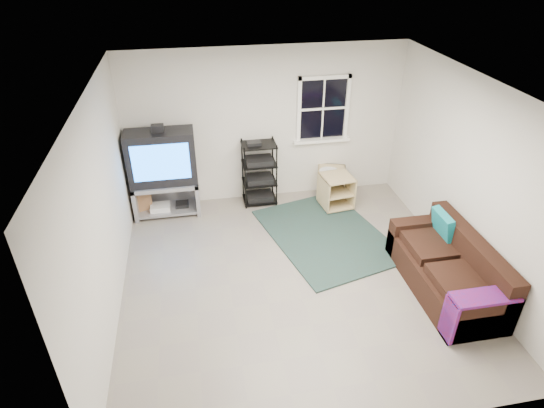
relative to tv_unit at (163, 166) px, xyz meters
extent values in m
plane|color=gray|center=(1.72, -2.01, -0.85)|extent=(4.60, 4.60, 0.00)
plane|color=white|center=(1.72, -2.01, 1.75)|extent=(4.60, 4.60, 0.00)
plane|color=silver|center=(1.72, 0.29, 0.45)|extent=(4.60, 0.00, 4.60)
plane|color=silver|center=(1.72, -4.31, 0.45)|extent=(4.60, 0.00, 4.60)
plane|color=silver|center=(-0.58, -2.01, 0.45)|extent=(0.00, 4.60, 4.60)
plane|color=silver|center=(4.02, -2.01, 0.45)|extent=(0.00, 4.60, 4.60)
cube|color=black|center=(2.67, 0.27, 0.70)|extent=(0.80, 0.01, 1.02)
cube|color=white|center=(2.67, 0.25, 1.22)|extent=(0.88, 0.06, 0.06)
cube|color=white|center=(2.67, 0.24, 0.15)|extent=(0.98, 0.14, 0.05)
cube|color=white|center=(2.26, 0.25, 0.70)|extent=(0.06, 0.06, 1.10)
cube|color=white|center=(3.08, 0.25, 0.70)|extent=(0.06, 0.06, 1.10)
cube|color=white|center=(2.67, 0.26, 0.70)|extent=(0.78, 0.04, 0.04)
cube|color=gray|center=(0.00, -0.01, -0.30)|extent=(1.06, 0.53, 0.06)
cube|color=gray|center=(-0.50, -0.01, -0.56)|extent=(0.06, 0.53, 0.58)
cube|color=gray|center=(0.50, -0.01, -0.56)|extent=(0.06, 0.53, 0.58)
cube|color=gray|center=(0.00, -0.01, -0.78)|extent=(0.93, 0.49, 0.04)
cube|color=gray|center=(0.00, 0.24, -0.56)|extent=(1.06, 0.04, 0.58)
cube|color=silver|center=(-0.13, -0.05, -0.72)|extent=(0.32, 0.25, 0.08)
cube|color=black|center=(0.23, -0.01, -0.73)|extent=(0.21, 0.19, 0.06)
cube|color=black|center=(0.00, -0.01, 0.16)|extent=(1.06, 0.44, 0.87)
cube|color=#1E74FF|center=(0.00, -0.24, 0.18)|extent=(0.87, 0.01, 0.59)
cube|color=black|center=(0.00, -0.01, 0.65)|extent=(0.19, 0.14, 0.11)
cylinder|color=black|center=(1.30, -0.12, -0.29)|extent=(0.02, 0.02, 1.13)
cylinder|color=black|center=(1.82, -0.12, -0.29)|extent=(0.02, 0.02, 1.13)
cylinder|color=black|center=(1.30, 0.25, -0.29)|extent=(0.02, 0.02, 1.13)
cylinder|color=black|center=(1.82, 0.25, -0.29)|extent=(0.02, 0.02, 1.13)
cube|color=black|center=(1.56, 0.06, -0.80)|extent=(0.56, 0.41, 0.02)
cube|color=black|center=(1.56, 0.06, -0.75)|extent=(0.44, 0.33, 0.09)
cube|color=black|center=(1.56, 0.06, -0.46)|extent=(0.56, 0.41, 0.02)
cube|color=black|center=(1.56, 0.06, -0.40)|extent=(0.44, 0.33, 0.09)
cube|color=black|center=(1.56, 0.06, -0.12)|extent=(0.56, 0.41, 0.02)
cube|color=black|center=(1.56, 0.06, -0.06)|extent=(0.44, 0.33, 0.09)
cube|color=black|center=(1.56, 0.06, 0.22)|extent=(0.56, 0.41, 0.02)
cube|color=#CDB47E|center=(2.80, -0.34, -0.28)|extent=(0.56, 0.56, 0.02)
cube|color=#CDB47E|center=(2.80, -0.34, -0.79)|extent=(0.56, 0.56, 0.02)
cube|color=#CDB47E|center=(2.57, -0.37, -0.54)|extent=(0.09, 0.50, 0.54)
cube|color=#CDB47E|center=(3.04, -0.31, -0.54)|extent=(0.09, 0.50, 0.54)
cube|color=#CDB47E|center=(2.77, -0.11, -0.54)|extent=(0.45, 0.08, 0.54)
cube|color=#CDB47E|center=(2.80, -0.34, -0.56)|extent=(0.51, 0.53, 0.02)
cylinder|color=black|center=(2.63, -0.56, -0.83)|extent=(0.05, 0.05, 0.05)
cylinder|color=black|center=(2.98, -0.12, -0.83)|extent=(0.05, 0.05, 0.05)
cube|color=#CDB47E|center=(2.83, 0.03, -0.34)|extent=(0.59, 0.59, 0.02)
cube|color=#CDB47E|center=(2.83, 0.03, -0.79)|extent=(0.59, 0.59, 0.02)
cube|color=#CDB47E|center=(2.61, 0.10, -0.57)|extent=(0.16, 0.46, 0.47)
cube|color=#CDB47E|center=(3.04, -0.04, -0.57)|extent=(0.16, 0.46, 0.47)
cube|color=#CDB47E|center=(2.89, 0.25, -0.57)|extent=(0.42, 0.15, 0.47)
cube|color=#CDB47E|center=(2.83, 0.03, -0.59)|extent=(0.54, 0.56, 0.02)
cylinder|color=black|center=(2.59, -0.09, -0.83)|extent=(0.05, 0.05, 0.05)
cylinder|color=black|center=(3.06, 0.15, -0.83)|extent=(0.05, 0.05, 0.05)
cylinder|color=silver|center=(2.75, -0.05, -0.32)|extent=(0.34, 0.34, 0.02)
cube|color=black|center=(3.58, -2.59, -0.66)|extent=(0.83, 1.83, 0.39)
cube|color=black|center=(3.88, -2.59, -0.27)|extent=(0.22, 1.83, 0.39)
cube|color=black|center=(3.58, -1.79, -0.57)|extent=(0.83, 0.22, 0.57)
cube|color=black|center=(3.58, -3.40, -0.57)|extent=(0.83, 0.22, 0.57)
cube|color=black|center=(3.50, -2.96, -0.41)|extent=(0.55, 0.66, 0.12)
cube|color=black|center=(3.50, -2.23, -0.41)|extent=(0.55, 0.66, 0.12)
cube|color=teal|center=(3.74, -2.09, -0.19)|extent=(0.18, 0.44, 0.38)
cube|color=#0E1E9C|center=(3.56, -3.40, -0.27)|extent=(0.76, 0.28, 0.04)
cube|color=#0E1E9C|center=(3.18, -3.40, -0.55)|extent=(0.04, 0.28, 0.53)
cube|color=#2F2015|center=(2.42, -1.14, -0.84)|extent=(2.09, 2.52, 0.03)
cube|color=#916241|center=(-0.43, 0.03, -0.64)|extent=(0.35, 0.29, 0.44)
camera|label=1|loc=(0.55, -6.69, 3.23)|focal=30.00mm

